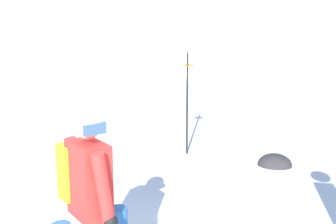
% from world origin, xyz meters
% --- Properties ---
extents(ridge_peak_main, '(42.58, 38.32, 13.23)m').
position_xyz_m(ridge_peak_main, '(-3.13, 32.71, 0.00)').
color(ridge_peak_main, white).
rests_on(ridge_peak_main, ground).
extents(snowboarder_main, '(1.35, 1.42, 1.71)m').
position_xyz_m(snowboarder_main, '(-0.05, 0.24, 0.92)').
color(snowboarder_main, yellow).
rests_on(snowboarder_main, ground).
extents(piste_marker_near, '(0.20, 0.20, 1.79)m').
position_xyz_m(piste_marker_near, '(0.08, 4.45, 1.02)').
color(piste_marker_near, black).
rests_on(piste_marker_near, ground).
extents(rock_dark, '(0.54, 0.46, 0.38)m').
position_xyz_m(rock_dark, '(1.55, 4.12, 0.00)').
color(rock_dark, '#282628').
rests_on(rock_dark, ground).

